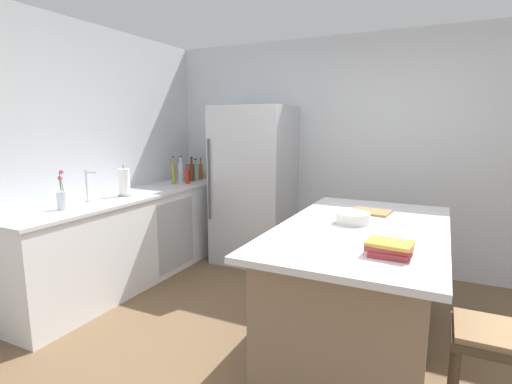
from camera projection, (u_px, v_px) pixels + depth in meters
ground_plane at (297, 372)px, 2.59m from camera, size 7.20×7.20×0.00m
wall_rear at (367, 154)px, 4.37m from camera, size 6.00×0.10×2.60m
wall_left at (37, 162)px, 3.42m from camera, size 0.10×6.00×2.60m
counter_run_left at (133, 237)px, 4.07m from camera, size 0.63×2.75×0.92m
kitchen_island at (360, 289)px, 2.78m from camera, size 1.09×1.92×0.93m
refrigerator at (254, 185)px, 4.60m from camera, size 0.86×0.74×1.84m
bar_stool at (491, 352)px, 1.88m from camera, size 0.36×0.36×0.67m
sink_faucet at (88, 185)px, 3.56m from camera, size 0.15×0.05×0.30m
flower_vase at (62, 198)px, 3.27m from camera, size 0.09×0.09×0.34m
paper_towel_roll at (124, 183)px, 3.89m from camera, size 0.14×0.14×0.31m
vinegar_bottle at (201, 171)px, 5.09m from camera, size 0.05×0.05×0.28m
gin_bottle at (196, 171)px, 5.00m from camera, size 0.07×0.07×0.28m
syrup_bottle at (192, 171)px, 4.92m from camera, size 0.06×0.06×0.30m
soda_bottle at (181, 171)px, 4.87m from camera, size 0.07×0.07×0.32m
hot_sauce_bottle at (187, 176)px, 4.71m from camera, size 0.05×0.05×0.23m
olive_oil_bottle at (174, 173)px, 4.68m from camera, size 0.05×0.05×0.33m
cookbook_stack at (389, 248)px, 2.10m from camera, size 0.25×0.20×0.08m
mixing_bowl at (353, 218)px, 2.78m from camera, size 0.24×0.24×0.08m
cutting_board at (371, 212)px, 3.12m from camera, size 0.32×0.26×0.02m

